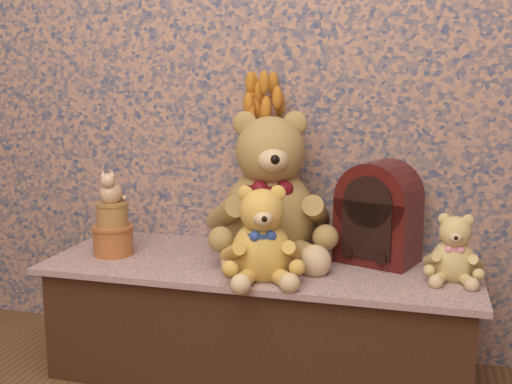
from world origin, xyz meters
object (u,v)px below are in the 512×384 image
Objects in this scene: cat_figurine at (111,186)px; ceramic_vase at (260,219)px; cathedral_radio at (379,212)px; biscuit_tin_lower at (113,240)px; teddy_large at (269,179)px; teddy_medium at (262,229)px; teddy_small at (454,244)px.

ceramic_vase is at bearing 15.29° from cat_figurine.
cathedral_radio reaches higher than biscuit_tin_lower.
teddy_large is 0.19m from ceramic_vase.
cathedral_radio reaches higher than ceramic_vase.
teddy_medium is (0.04, -0.24, -0.11)m from teddy_large.
biscuit_tin_lower is (-1.10, -0.03, -0.06)m from teddy_small.
teddy_small is at bearing -9.04° from cat_figurine.
cathedral_radio is 0.42m from ceramic_vase.
teddy_large is at bearing 78.95° from teddy_medium.
teddy_medium is at bearing -165.89° from teddy_small.
cathedral_radio reaches higher than teddy_small.
cat_figurine reaches higher than biscuit_tin_lower.
biscuit_tin_lower is 1.14× the size of cat_figurine.
ceramic_vase is at bearing -169.52° from cathedral_radio.
cathedral_radio is at bearing 10.16° from biscuit_tin_lower.
teddy_medium reaches higher than teddy_small.
teddy_medium is 1.41× the size of teddy_small.
teddy_large is 0.37m from cathedral_radio.
ceramic_vase is at bearing 102.09° from teddy_large.
cathedral_radio reaches higher than cat_figurine.
teddy_medium is 0.91× the size of cathedral_radio.
cathedral_radio is 2.47× the size of biscuit_tin_lower.
biscuit_tin_lower is (-0.51, -0.13, -0.21)m from teddy_large.
teddy_small is 1.10m from cat_figurine.
ceramic_vase is at bearing 163.61° from teddy_small.
cat_figurine is (-0.51, -0.13, -0.02)m from teddy_large.
ceramic_vase is (-0.41, 0.06, -0.06)m from cathedral_radio.
teddy_medium is at bearing -101.39° from teddy_large.
teddy_small is 1.60× the size of biscuit_tin_lower.
teddy_small is at bearing -29.57° from teddy_large.
cathedral_radio is at bearing -8.90° from ceramic_vase.
teddy_large is at bearing -156.29° from cathedral_radio.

